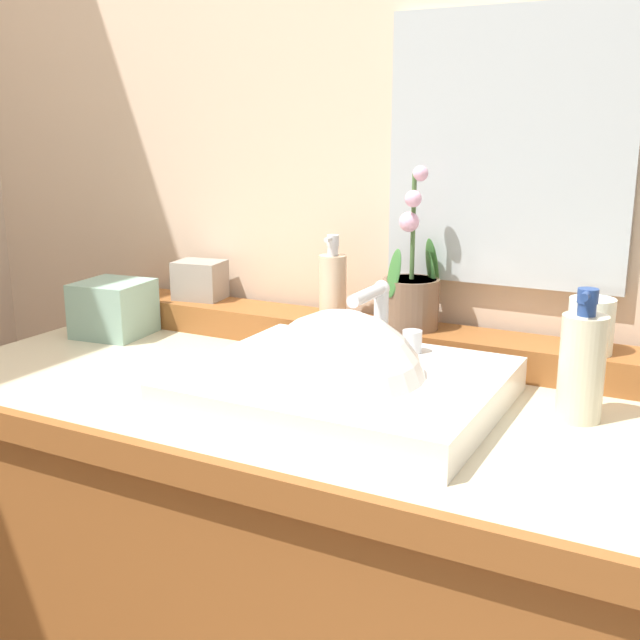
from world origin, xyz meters
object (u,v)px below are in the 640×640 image
(soap_dispenser, at_px, (333,284))
(trinket_box, at_px, (200,280))
(tissue_box, at_px, (114,308))
(tumbler_cup, at_px, (591,326))
(soap_bar, at_px, (306,335))
(lotion_bottle, at_px, (582,365))
(sink_basin, at_px, (341,395))
(potted_plant, at_px, (411,292))

(soap_dispenser, xyz_separation_m, trinket_box, (-0.31, 0.01, -0.02))
(tissue_box, bearing_deg, tumbler_cup, 7.25)
(soap_bar, height_order, lotion_bottle, lotion_bottle)
(lotion_bottle, bearing_deg, tumbler_cup, 95.00)
(sink_basin, xyz_separation_m, soap_bar, (-0.12, 0.12, 0.05))
(potted_plant, distance_m, trinket_box, 0.48)
(soap_dispenser, xyz_separation_m, lotion_bottle, (0.48, -0.18, -0.04))
(sink_basin, relative_size, potted_plant, 1.59)
(sink_basin, distance_m, tissue_box, 0.60)
(tumbler_cup, bearing_deg, sink_basin, -139.57)
(trinket_box, bearing_deg, soap_bar, -35.63)
(tumbler_cup, distance_m, trinket_box, 0.78)
(soap_bar, relative_size, lotion_bottle, 0.37)
(soap_dispenser, bearing_deg, lotion_bottle, -20.15)
(soap_dispenser, bearing_deg, sink_basin, -61.02)
(lotion_bottle, bearing_deg, tissue_box, 177.37)
(potted_plant, relative_size, tumbler_cup, 3.23)
(sink_basin, bearing_deg, trinket_box, 147.89)
(lotion_bottle, bearing_deg, sink_basin, -161.29)
(soap_dispenser, height_order, trinket_box, soap_dispenser)
(tumbler_cup, xyz_separation_m, trinket_box, (-0.78, 0.03, -0.00))
(sink_basin, height_order, potted_plant, potted_plant)
(tumbler_cup, bearing_deg, soap_bar, -161.50)
(trinket_box, bearing_deg, lotion_bottle, -21.74)
(soap_dispenser, distance_m, tissue_box, 0.45)
(sink_basin, xyz_separation_m, tumbler_cup, (0.31, 0.26, 0.08))
(soap_bar, distance_m, tissue_box, 0.46)
(sink_basin, distance_m, potted_plant, 0.30)
(potted_plant, bearing_deg, tumbler_cup, -2.49)
(tumbler_cup, height_order, lotion_bottle, lotion_bottle)
(sink_basin, bearing_deg, potted_plant, 89.56)
(potted_plant, relative_size, lotion_bottle, 1.50)
(sink_basin, relative_size, tissue_box, 3.49)
(sink_basin, distance_m, lotion_bottle, 0.35)
(trinket_box, distance_m, lotion_bottle, 0.82)
(soap_bar, xyz_separation_m, trinket_box, (-0.35, 0.18, 0.03))
(soap_bar, height_order, tumbler_cup, tumbler_cup)
(trinket_box, bearing_deg, tissue_box, -134.33)
(potted_plant, xyz_separation_m, tumbler_cup, (0.31, -0.01, -0.02))
(sink_basin, relative_size, tumbler_cup, 5.13)
(tumbler_cup, height_order, tissue_box, tumbler_cup)
(sink_basin, distance_m, tumbler_cup, 0.42)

